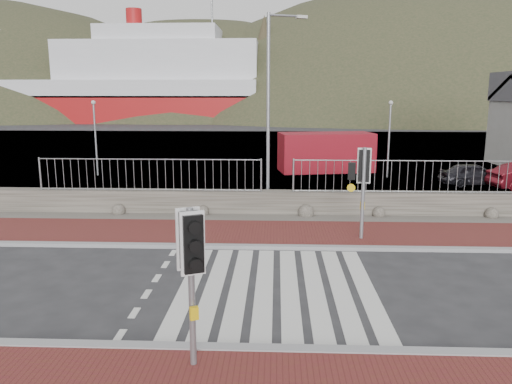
{
  "coord_description": "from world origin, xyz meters",
  "views": [
    {
      "loc": [
        -0.03,
        -11.18,
        4.58
      ],
      "look_at": [
        -0.62,
        3.0,
        1.72
      ],
      "focal_mm": 35.0,
      "sensor_mm": 36.0,
      "label": 1
    }
  ],
  "objects_px": {
    "streetlight": "(271,102)",
    "shipping_container": "(326,152)",
    "car_a": "(474,174)",
    "ferry": "(120,87)",
    "traffic_signal_near": "(191,255)",
    "traffic_signal_far": "(362,174)"
  },
  "relations": [
    {
      "from": "ferry",
      "to": "traffic_signal_near",
      "type": "xyz_separation_m",
      "value": [
        23.25,
        -71.46,
        -3.36
      ]
    },
    {
      "from": "streetlight",
      "to": "traffic_signal_near",
      "type": "bearing_deg",
      "value": -115.04
    },
    {
      "from": "streetlight",
      "to": "car_a",
      "type": "height_order",
      "value": "streetlight"
    },
    {
      "from": "streetlight",
      "to": "shipping_container",
      "type": "height_order",
      "value": "streetlight"
    },
    {
      "from": "traffic_signal_far",
      "to": "streetlight",
      "type": "bearing_deg",
      "value": -47.22
    },
    {
      "from": "ferry",
      "to": "car_a",
      "type": "height_order",
      "value": "ferry"
    },
    {
      "from": "traffic_signal_near",
      "to": "car_a",
      "type": "height_order",
      "value": "traffic_signal_near"
    },
    {
      "from": "shipping_container",
      "to": "car_a",
      "type": "height_order",
      "value": "shipping_container"
    },
    {
      "from": "traffic_signal_near",
      "to": "traffic_signal_far",
      "type": "height_order",
      "value": "traffic_signal_far"
    },
    {
      "from": "traffic_signal_near",
      "to": "traffic_signal_far",
      "type": "distance_m",
      "value": 8.54
    },
    {
      "from": "ferry",
      "to": "traffic_signal_near",
      "type": "height_order",
      "value": "ferry"
    },
    {
      "from": "streetlight",
      "to": "car_a",
      "type": "bearing_deg",
      "value": 9.48
    },
    {
      "from": "car_a",
      "to": "shipping_container",
      "type": "bearing_deg",
      "value": 54.79
    },
    {
      "from": "ferry",
      "to": "traffic_signal_near",
      "type": "bearing_deg",
      "value": -71.98
    },
    {
      "from": "shipping_container",
      "to": "streetlight",
      "type": "bearing_deg",
      "value": -117.68
    },
    {
      "from": "ferry",
      "to": "traffic_signal_far",
      "type": "bearing_deg",
      "value": -66.91
    },
    {
      "from": "ferry",
      "to": "car_a",
      "type": "xyz_separation_m",
      "value": [
        34.41,
        -54.24,
        -4.8
      ]
    },
    {
      "from": "streetlight",
      "to": "shipping_container",
      "type": "xyz_separation_m",
      "value": [
        3.09,
        9.8,
        -3.08
      ]
    },
    {
      "from": "shipping_container",
      "to": "car_a",
      "type": "distance_m",
      "value": 8.15
    },
    {
      "from": "shipping_container",
      "to": "traffic_signal_near",
      "type": "bearing_deg",
      "value": -111.34
    },
    {
      "from": "traffic_signal_far",
      "to": "traffic_signal_near",
      "type": "bearing_deg",
      "value": 70.48
    },
    {
      "from": "ferry",
      "to": "traffic_signal_far",
      "type": "distance_m",
      "value": 69.56
    }
  ]
}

